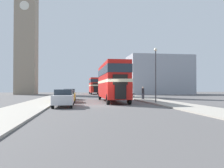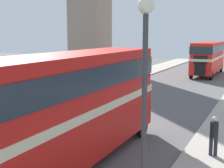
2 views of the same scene
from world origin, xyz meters
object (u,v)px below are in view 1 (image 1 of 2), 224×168
bicycle_on_pavement (133,95)px  church_tower (27,17)px  car_parked_near (64,98)px  pedestrian_walking (143,92)px  car_parked_mid (67,96)px  bus_distant (95,85)px  double_decker_bus (112,80)px  street_lamp (156,67)px  car_parked_far (70,94)px

bicycle_on_pavement → church_tower: church_tower is taller
car_parked_near → bicycle_on_pavement: size_ratio=2.54×
pedestrian_walking → car_parked_near: bearing=-137.3°
car_parked_mid → church_tower: size_ratio=0.11×
bus_distant → car_parked_near: bus_distant is taller
double_decker_bus → bicycle_on_pavement: bearing=62.5°
pedestrian_walking → bicycle_on_pavement: pedestrian_walking is taller
double_decker_bus → pedestrian_walking: double_decker_bus is taller
double_decker_bus → church_tower: bearing=119.2°
car_parked_mid → street_lamp: 10.55m
double_decker_bus → bus_distant: double_decker_bus is taller
car_parked_mid → pedestrian_walking: (10.09, 3.52, 0.36)m
car_parked_far → church_tower: size_ratio=0.10×
double_decker_bus → car_parked_mid: (-5.28, -0.35, -1.93)m
street_lamp → church_tower: (-21.18, 34.02, 15.42)m
car_parked_far → street_lamp: size_ratio=0.68×
bus_distant → church_tower: size_ratio=0.28×
bus_distant → car_parked_mid: 31.72m
car_parked_far → street_lamp: 13.46m
car_parked_near → church_tower: 42.63m
pedestrian_walking → bicycle_on_pavement: 6.43m
car_parked_near → car_parked_mid: (0.01, 5.81, -0.07)m
car_parked_near → street_lamp: size_ratio=0.76×
bicycle_on_pavement → double_decker_bus: bearing=-117.5°
bus_distant → car_parked_near: size_ratio=2.37×
bicycle_on_pavement → bus_distant: bearing=103.2°
bus_distant → car_parked_mid: bearing=-99.6°
car_parked_near → car_parked_far: (-0.02, 11.51, -0.01)m
double_decker_bus → car_parked_mid: double_decker_bus is taller
double_decker_bus → car_parked_mid: bearing=-176.2°
church_tower → street_lamp: bearing=-58.1°
bicycle_on_pavement → church_tower: (-21.96, 20.81, 18.89)m
double_decker_bus → church_tower: church_tower is taller
bus_distant → pedestrian_walking: (4.83, -27.71, -1.39)m
street_lamp → bus_distant: bearing=97.0°
car_parked_mid → bicycle_on_pavement: car_parked_mid is taller
bus_distant → pedestrian_walking: bus_distant is taller
bus_distant → church_tower: (-16.95, -0.50, 16.90)m
car_parked_mid → car_parked_far: (-0.03, 5.70, 0.06)m
car_parked_near → car_parked_mid: car_parked_near is taller
bus_distant → bicycle_on_pavement: size_ratio=6.02×
pedestrian_walking → double_decker_bus: bearing=-146.7°
bus_distant → street_lamp: 34.81m
car_parked_far → double_decker_bus: bearing=-45.2°
street_lamp → church_tower: bearing=121.9°
car_parked_far → bicycle_on_pavement: 11.13m
double_decker_bus → car_parked_mid: 5.63m
car_parked_near → car_parked_mid: size_ratio=1.05×
car_parked_far → car_parked_mid: bearing=-89.7°
double_decker_bus → pedestrian_walking: 5.98m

